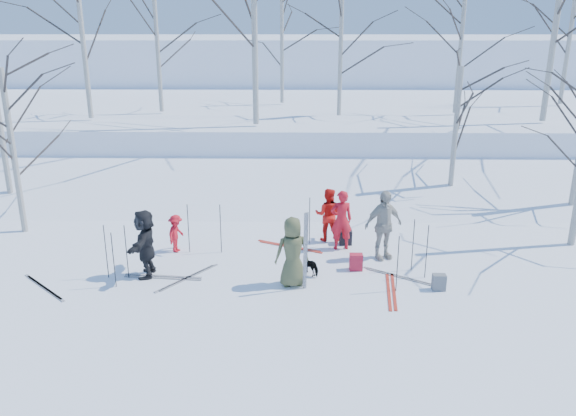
{
  "coord_description": "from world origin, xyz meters",
  "views": [
    {
      "loc": [
        0.24,
        -12.3,
        5.75
      ],
      "look_at": [
        0.0,
        1.5,
        1.3
      ],
      "focal_mm": 35.0,
      "sensor_mm": 36.0,
      "label": 1
    }
  ],
  "objects_px": {
    "skier_cream_east": "(383,225)",
    "backpack_grey": "(439,282)",
    "dog": "(311,264)",
    "backpack_red": "(356,262)",
    "skier_red_north": "(341,220)",
    "skier_redor_behind": "(328,215)",
    "backpack_dark": "(346,237)",
    "skier_olive_center": "(293,252)",
    "skier_grey_west": "(145,243)",
    "skier_red_seated": "(176,233)"
  },
  "relations": [
    {
      "from": "skier_cream_east",
      "to": "backpack_dark",
      "type": "xyz_separation_m",
      "value": [
        -0.87,
        0.97,
        -0.72
      ]
    },
    {
      "from": "dog",
      "to": "skier_red_seated",
      "type": "bearing_deg",
      "value": -65.7
    },
    {
      "from": "skier_olive_center",
      "to": "skier_cream_east",
      "type": "xyz_separation_m",
      "value": [
        2.32,
        1.64,
        0.09
      ]
    },
    {
      "from": "backpack_grey",
      "to": "skier_red_seated",
      "type": "bearing_deg",
      "value": 161.17
    },
    {
      "from": "skier_olive_center",
      "to": "dog",
      "type": "xyz_separation_m",
      "value": [
        0.44,
        0.63,
        -0.58
      ]
    },
    {
      "from": "skier_red_seated",
      "to": "backpack_dark",
      "type": "height_order",
      "value": "skier_red_seated"
    },
    {
      "from": "skier_red_north",
      "to": "skier_grey_west",
      "type": "height_order",
      "value": "skier_grey_west"
    },
    {
      "from": "backpack_dark",
      "to": "dog",
      "type": "bearing_deg",
      "value": -116.87
    },
    {
      "from": "skier_grey_west",
      "to": "backpack_grey",
      "type": "height_order",
      "value": "skier_grey_west"
    },
    {
      "from": "skier_redor_behind",
      "to": "backpack_dark",
      "type": "height_order",
      "value": "skier_redor_behind"
    },
    {
      "from": "skier_grey_west",
      "to": "skier_red_north",
      "type": "bearing_deg",
      "value": 109.43
    },
    {
      "from": "skier_red_north",
      "to": "skier_redor_behind",
      "type": "xyz_separation_m",
      "value": [
        -0.33,
        0.63,
        -0.06
      ]
    },
    {
      "from": "skier_redor_behind",
      "to": "skier_cream_east",
      "type": "relative_size",
      "value": 0.83
    },
    {
      "from": "backpack_red",
      "to": "backpack_dark",
      "type": "xyz_separation_m",
      "value": [
        -0.12,
        1.74,
        -0.01
      ]
    },
    {
      "from": "skier_redor_behind",
      "to": "backpack_red",
      "type": "relative_size",
      "value": 3.61
    },
    {
      "from": "skier_red_north",
      "to": "backpack_dark",
      "type": "distance_m",
      "value": 0.72
    },
    {
      "from": "skier_red_north",
      "to": "dog",
      "type": "xyz_separation_m",
      "value": [
        -0.84,
        -1.66,
        -0.57
      ]
    },
    {
      "from": "skier_red_north",
      "to": "backpack_red",
      "type": "height_order",
      "value": "skier_red_north"
    },
    {
      "from": "skier_olive_center",
      "to": "skier_red_north",
      "type": "relative_size",
      "value": 1.01
    },
    {
      "from": "skier_cream_east",
      "to": "backpack_grey",
      "type": "height_order",
      "value": "skier_cream_east"
    },
    {
      "from": "skier_red_north",
      "to": "backpack_red",
      "type": "relative_size",
      "value": 3.91
    },
    {
      "from": "skier_olive_center",
      "to": "skier_grey_west",
      "type": "bearing_deg",
      "value": -21.08
    },
    {
      "from": "skier_olive_center",
      "to": "backpack_dark",
      "type": "height_order",
      "value": "skier_olive_center"
    },
    {
      "from": "skier_redor_behind",
      "to": "backpack_dark",
      "type": "xyz_separation_m",
      "value": [
        0.49,
        -0.31,
        -0.56
      ]
    },
    {
      "from": "skier_red_north",
      "to": "skier_grey_west",
      "type": "relative_size",
      "value": 0.98
    },
    {
      "from": "backpack_grey",
      "to": "backpack_dark",
      "type": "bearing_deg",
      "value": 124.12
    },
    {
      "from": "skier_grey_west",
      "to": "skier_redor_behind",
      "type": "bearing_deg",
      "value": 117.37
    },
    {
      "from": "skier_red_north",
      "to": "skier_cream_east",
      "type": "xyz_separation_m",
      "value": [
        1.03,
        -0.65,
        0.09
      ]
    },
    {
      "from": "skier_red_north",
      "to": "skier_cream_east",
      "type": "height_order",
      "value": "skier_cream_east"
    },
    {
      "from": "skier_cream_east",
      "to": "skier_olive_center",
      "type": "bearing_deg",
      "value": -168.91
    },
    {
      "from": "skier_redor_behind",
      "to": "backpack_red",
      "type": "bearing_deg",
      "value": 115.08
    },
    {
      "from": "skier_redor_behind",
      "to": "backpack_grey",
      "type": "height_order",
      "value": "skier_redor_behind"
    },
    {
      "from": "backpack_red",
      "to": "backpack_grey",
      "type": "height_order",
      "value": "backpack_red"
    },
    {
      "from": "skier_cream_east",
      "to": "skier_red_north",
      "type": "bearing_deg",
      "value": 123.47
    },
    {
      "from": "skier_grey_west",
      "to": "backpack_dark",
      "type": "xyz_separation_m",
      "value": [
        4.98,
        2.15,
        -0.64
      ]
    },
    {
      "from": "skier_olive_center",
      "to": "skier_grey_west",
      "type": "height_order",
      "value": "skier_grey_west"
    },
    {
      "from": "skier_redor_behind",
      "to": "skier_grey_west",
      "type": "distance_m",
      "value": 5.12
    },
    {
      "from": "skier_red_seated",
      "to": "backpack_grey",
      "type": "bearing_deg",
      "value": -92.4
    },
    {
      "from": "skier_red_seated",
      "to": "skier_cream_east",
      "type": "xyz_separation_m",
      "value": [
        5.45,
        -0.37,
        0.4
      ]
    },
    {
      "from": "dog",
      "to": "backpack_dark",
      "type": "bearing_deg",
      "value": -161.44
    },
    {
      "from": "skier_olive_center",
      "to": "backpack_red",
      "type": "distance_m",
      "value": 1.9
    },
    {
      "from": "dog",
      "to": "skier_cream_east",
      "type": "bearing_deg",
      "value": 163.84
    },
    {
      "from": "skier_redor_behind",
      "to": "skier_cream_east",
      "type": "xyz_separation_m",
      "value": [
        1.35,
        -1.28,
        0.16
      ]
    },
    {
      "from": "skier_olive_center",
      "to": "backpack_grey",
      "type": "distance_m",
      "value": 3.43
    },
    {
      "from": "skier_redor_behind",
      "to": "skier_red_north",
      "type": "bearing_deg",
      "value": 125.88
    },
    {
      "from": "dog",
      "to": "backpack_red",
      "type": "bearing_deg",
      "value": 148.01
    },
    {
      "from": "skier_red_north",
      "to": "backpack_red",
      "type": "bearing_deg",
      "value": 91.91
    },
    {
      "from": "skier_redor_behind",
      "to": "skier_cream_east",
      "type": "bearing_deg",
      "value": 145.13
    },
    {
      "from": "dog",
      "to": "backpack_dark",
      "type": "xyz_separation_m",
      "value": [
        1.01,
        1.99,
        -0.05
      ]
    },
    {
      "from": "skier_olive_center",
      "to": "skier_red_seated",
      "type": "distance_m",
      "value": 3.73
    }
  ]
}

